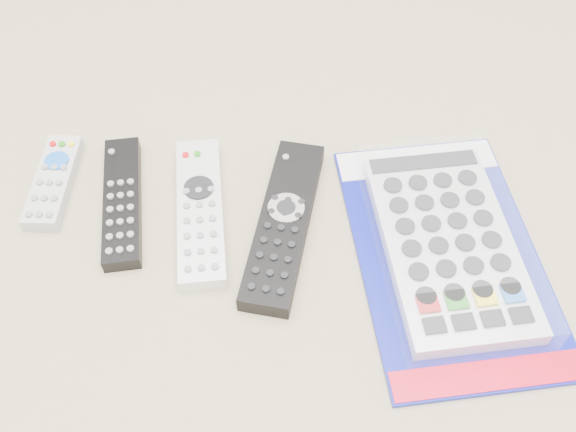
# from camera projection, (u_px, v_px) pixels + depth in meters

# --- Properties ---
(remote_small_grey) EXTENTS (0.05, 0.15, 0.02)m
(remote_small_grey) POSITION_uv_depth(u_px,v_px,m) (54.00, 182.00, 0.85)
(remote_small_grey) COLOR #A8A8AB
(remote_small_grey) RESTS_ON ground
(remote_slim_black) EXTENTS (0.09, 0.21, 0.02)m
(remote_slim_black) POSITION_uv_depth(u_px,v_px,m) (122.00, 201.00, 0.83)
(remote_slim_black) COLOR black
(remote_slim_black) RESTS_ON ground
(remote_silver_dvd) EXTENTS (0.09, 0.24, 0.03)m
(remote_silver_dvd) POSITION_uv_depth(u_px,v_px,m) (200.00, 211.00, 0.82)
(remote_silver_dvd) COLOR silver
(remote_silver_dvd) RESTS_ON ground
(remote_large_black) EXTENTS (0.10, 0.26, 0.03)m
(remote_large_black) POSITION_uv_depth(u_px,v_px,m) (284.00, 223.00, 0.81)
(remote_large_black) COLOR black
(remote_large_black) RESTS_ON ground
(jumbo_remote_packaged) EXTENTS (0.28, 0.40, 0.05)m
(jumbo_remote_packaged) POSITION_uv_depth(u_px,v_px,m) (448.00, 242.00, 0.78)
(jumbo_remote_packaged) COLOR #0C148E
(jumbo_remote_packaged) RESTS_ON ground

